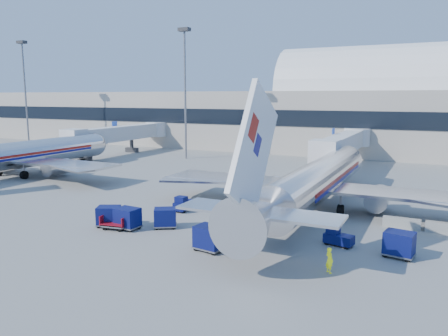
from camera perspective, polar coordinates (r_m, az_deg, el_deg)
The scene contains 20 objects.
ground at distance 43.11m, azimuth -2.75°, elevation -5.44°, with size 260.00×260.00×0.00m, color gray.
terminal at distance 98.48m, azimuth 6.10°, elevation 7.26°, with size 170.00×28.15×21.00m.
airliner_main at distance 42.99m, azimuth 11.96°, elevation -1.68°, with size 32.00×37.26×12.07m.
airliner_mid at distance 66.85m, azimuth -25.53°, elevation 1.49°, with size 32.00×37.26×12.07m.
jetbridge_near at distance 68.81m, azimuth 15.48°, elevation 3.10°, with size 4.40×27.50×6.25m.
jetbridge_mid at distance 86.93m, azimuth -12.91°, elevation 4.43°, with size 4.40×27.50×6.25m.
mast_far_west at distance 104.24m, azimuth -24.63°, elevation 10.59°, with size 2.00×1.20×22.60m.
mast_west at distance 77.78m, azimuth -5.12°, elevation 12.09°, with size 2.00×1.20×22.60m.
barrier_near at distance 39.95m, azimuth 22.18°, elevation -6.67°, with size 3.00×0.55×0.90m, color #9E9E96.
barrier_mid at distance 39.90m, azimuth 26.94°, elevation -7.02°, with size 3.00×0.55×0.90m, color #9E9E96.
tug_lead at distance 34.80m, azimuth 0.08°, elevation -7.79°, with size 2.67×1.68×1.62m.
tug_right at distance 33.99m, azimuth 14.64°, elevation -8.72°, with size 2.28×1.45×1.38m.
tug_left at distance 42.63m, azimuth -5.33°, elevation -4.69°, with size 1.21×2.33×1.50m.
cart_train_a at distance 37.37m, azimuth -7.68°, elevation -6.42°, with size 2.38×2.23×1.68m.
cart_train_b at distance 37.58m, azimuth -12.50°, elevation -6.38°, with size 2.13×1.68×1.78m.
cart_train_c at distance 38.73m, azimuth -14.82°, elevation -6.05°, with size 2.42×2.21×1.73m.
cart_solo_near at distance 31.74m, azimuth -1.91°, elevation -9.06°, with size 2.28×1.86×1.82m.
cart_solo_far at distance 32.81m, azimuth 21.92°, elevation -9.17°, with size 2.25×1.85×1.79m.
cart_open_red at distance 37.89m, azimuth -13.95°, elevation -7.15°, with size 2.36×1.83×0.58m.
ramp_worker at distance 28.77m, azimuth 13.60°, elevation -11.61°, with size 0.60×0.40×1.65m, color #C0DC17.
Camera 1 is at (20.20, -36.48, 10.98)m, focal length 35.00 mm.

